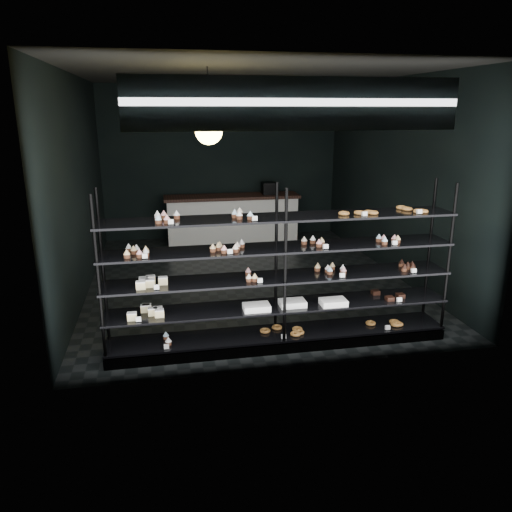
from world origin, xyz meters
name	(u,v)px	position (x,y,z in m)	size (l,w,h in m)	color
room	(246,182)	(0.00, 0.00, 1.60)	(5.01, 6.01, 3.20)	black
display_shelf	(278,295)	(-0.05, -2.45, 0.63)	(4.00, 0.50, 1.91)	black
signage	(298,104)	(0.00, -2.93, 2.75)	(3.30, 0.05, 0.50)	#0D1142
pendant_lamp	(209,131)	(-0.71, -1.54, 2.45)	(0.33, 0.33, 0.90)	black
service_counter	(233,218)	(0.15, 2.50, 0.50)	(2.80, 0.65, 1.23)	silver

